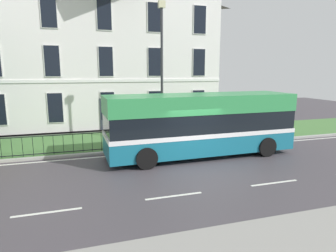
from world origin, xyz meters
TOP-DOWN VIEW (x-y plane):
  - ground_plane at (0.00, 0.98)m, footprint 60.00×56.00m
  - georgian_townhouse at (-2.96, 15.38)m, footprint 17.34×11.01m
  - iron_verge_railing at (-2.96, 4.40)m, footprint 15.74×0.04m
  - single_decker_bus at (0.80, 2.50)m, footprint 9.39×2.88m
  - street_lamp_post at (-0.40, 5.20)m, footprint 0.36×0.24m
  - litter_bin at (-2.08, 5.16)m, footprint 0.54×0.54m

SIDE VIEW (x-z plane):
  - ground_plane at x=0.00m, z-range -0.11..0.07m
  - iron_verge_railing at x=-2.96m, z-range 0.14..1.11m
  - litter_bin at x=-2.08m, z-range 0.12..1.17m
  - single_decker_bus at x=0.80m, z-range 0.08..3.14m
  - street_lamp_post at x=-0.40m, z-range 0.62..8.34m
  - georgian_townhouse at x=-2.96m, z-range 0.15..12.04m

